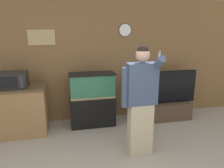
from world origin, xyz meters
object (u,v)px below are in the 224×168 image
Objects in this scene: microwave at (13,80)px; person_standing at (141,100)px; counter_island at (2,112)px; aquarium_on_stand at (92,100)px; tv_on_stand at (163,105)px.

person_standing is at bearing -27.80° from microwave.
aquarium_on_stand is (1.71, 0.09, 0.09)m from counter_island.
aquarium_on_stand is at bearing 116.57° from person_standing.
microwave is (0.25, -0.03, 0.61)m from counter_island.
counter_island is 3.28m from tv_on_stand.
person_standing is (-0.96, -1.17, 0.60)m from tv_on_stand.
tv_on_stand is 1.63m from person_standing.
microwave is 0.29× the size of person_standing.
tv_on_stand reaches higher than counter_island.
aquarium_on_stand is at bearing 4.73° from microwave.
aquarium_on_stand is 1.59m from tv_on_stand.
microwave reaches higher than aquarium_on_stand.
counter_island is at bearing -177.02° from aquarium_on_stand.
aquarium_on_stand is 0.63× the size of person_standing.
person_standing is (2.31, -1.12, 0.45)m from counter_island.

